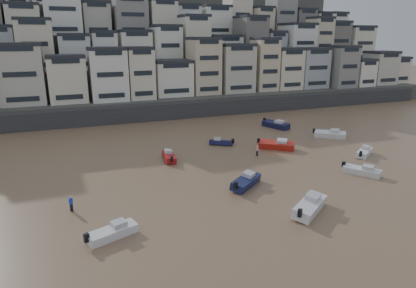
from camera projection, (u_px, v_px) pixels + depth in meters
name	position (u px, v px, depth m)	size (l,w,h in m)	color
harbor_wall	(176.00, 111.00, 83.25)	(140.00, 3.00, 3.50)	#38383A
hillside	(154.00, 52.00, 117.39)	(141.04, 66.00, 50.00)	#4C4C47
boat_a	(310.00, 204.00, 38.66)	(6.44, 2.11, 1.76)	silver
boat_b	(362.00, 170.00, 49.25)	(5.21, 1.70, 1.42)	silver
boat_c	(246.00, 180.00, 45.38)	(5.81, 1.90, 1.58)	#151A43
boat_d	(364.00, 151.00, 57.26)	(5.13, 1.68, 1.40)	silver
boat_e	(277.00, 144.00, 60.48)	(6.26, 2.05, 1.71)	#A71D14
boat_f	(169.00, 156.00, 55.11)	(4.98, 1.63, 1.36)	maroon
boat_g	(330.00, 133.00, 67.25)	(5.97, 1.96, 1.63)	silver
boat_h	(221.00, 141.00, 62.93)	(4.30, 1.41, 1.17)	#14153E
boat_i	(276.00, 123.00, 74.69)	(6.43, 2.10, 1.75)	#12143A
boat_j	(112.00, 231.00, 33.80)	(5.12, 1.68, 1.40)	silver
person_blue	(71.00, 203.00, 38.89)	(0.44, 0.44, 1.74)	#1A35C7
person_pink	(257.00, 150.00, 57.06)	(0.44, 0.44, 1.74)	tan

